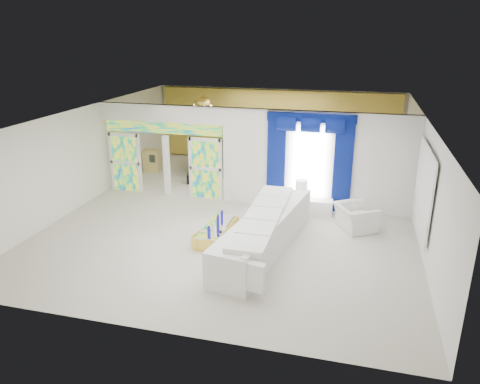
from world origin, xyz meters
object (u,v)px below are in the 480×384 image
(console_table, at_px, (311,206))
(armchair, at_px, (355,217))
(grand_piano, at_px, (214,158))
(coffee_table, at_px, (216,233))
(white_sofa, at_px, (264,234))

(console_table, bearing_deg, armchair, -33.84)
(armchair, bearing_deg, grand_piano, 21.95)
(console_table, bearing_deg, coffee_table, -131.51)
(console_table, height_order, grand_piano, grand_piano)
(white_sofa, height_order, coffee_table, white_sofa)
(console_table, xyz_separation_m, armchair, (1.32, -0.89, 0.13))
(white_sofa, xyz_separation_m, coffee_table, (-1.35, 0.30, -0.25))
(white_sofa, relative_size, console_table, 3.56)
(coffee_table, relative_size, console_table, 1.29)
(console_table, xyz_separation_m, grand_piano, (-4.16, 3.50, 0.29))
(coffee_table, xyz_separation_m, armchair, (3.52, 1.60, 0.16))
(white_sofa, bearing_deg, grand_piano, 127.45)
(console_table, height_order, armchair, armchair)
(grand_piano, bearing_deg, armchair, -55.20)
(armchair, relative_size, grand_piano, 0.53)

